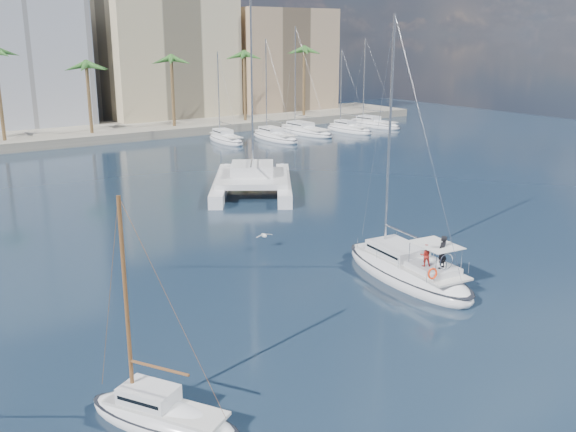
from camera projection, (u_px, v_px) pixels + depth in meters
ground at (316, 282)px, 37.04m from camera, size 160.00×160.00×0.00m
quay at (43, 137)px, 85.41m from camera, size 120.00×14.00×1.20m
building_beige at (165, 59)px, 101.91m from camera, size 20.00×14.00×20.00m
building_tan_right at (277, 63)px, 111.42m from camera, size 18.00×12.00×18.00m
palm_centre at (43, 64)px, 79.59m from camera, size 3.60×3.60×12.30m
palm_right at (273, 58)px, 97.99m from camera, size 3.60×3.60×12.30m
main_sloop at (407, 270)px, 37.37m from camera, size 4.41×10.82×15.64m
small_sloop at (162, 416)px, 23.32m from camera, size 4.94×6.39×9.03m
catamaran at (252, 178)px, 58.27m from camera, size 13.21×15.28×19.83m
seagull at (264, 235)px, 42.43m from camera, size 1.24×0.53×0.23m
moored_yacht_a at (226, 142)px, 85.26m from camera, size 3.37×9.52×11.90m
moored_yacht_b at (275, 140)px, 87.18m from camera, size 3.32×10.83×13.72m
moored_yacht_c at (305, 134)px, 92.29m from camera, size 3.98×12.33×15.54m
moored_yacht_d at (349, 132)px, 94.22m from camera, size 3.52×9.55×11.90m
moored_yacht_e at (373, 127)px, 99.33m from camera, size 4.61×11.11×13.72m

